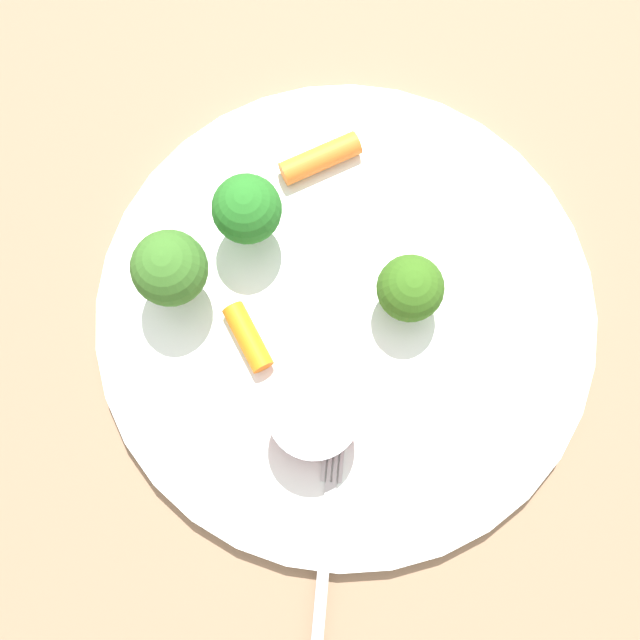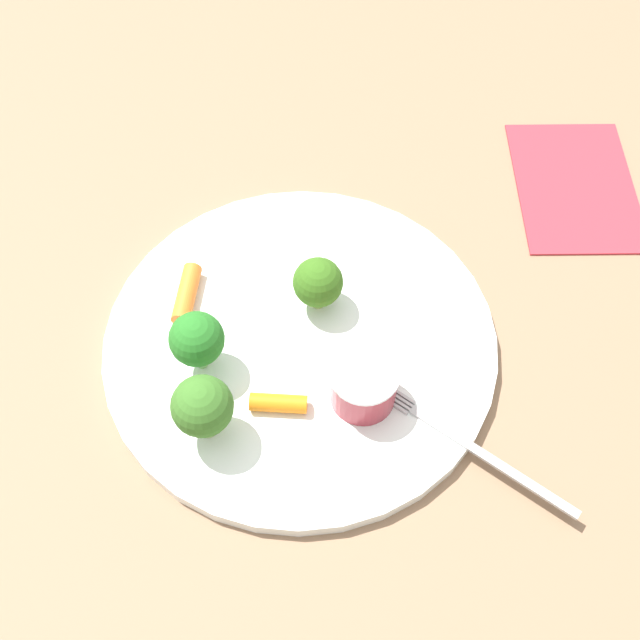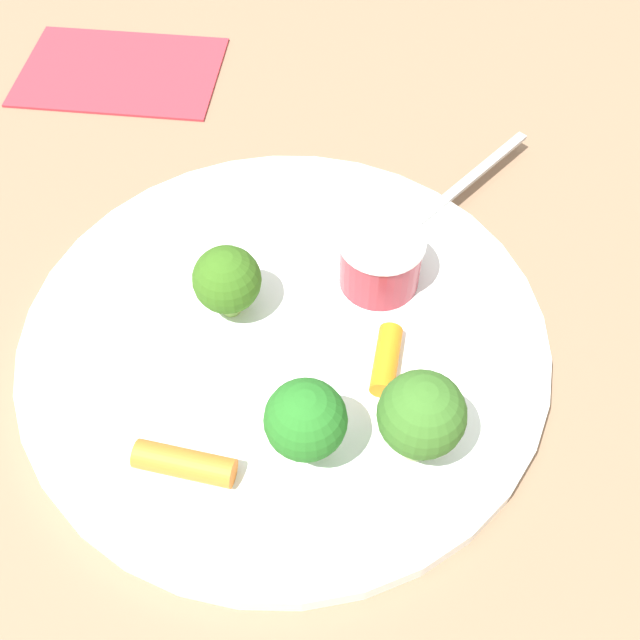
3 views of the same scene
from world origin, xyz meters
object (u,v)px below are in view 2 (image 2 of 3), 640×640
object	(u,v)px
napkin	(575,185)
plate	(300,343)
broccoli_floret_1	(313,281)
broccoli_floret_0	(197,339)
carrot_stick_0	(189,291)
sauce_cup	(364,385)
broccoli_floret_2	(202,407)
fork	(471,447)
carrot_stick_1	(278,403)

from	to	relation	value
napkin	plate	bearing A→B (deg)	146.81
broccoli_floret_1	napkin	world-z (taller)	broccoli_floret_1
plate	broccoli_floret_0	size ratio (longest dim) A/B	5.42
broccoli_floret_0	broccoli_floret_1	xyz separation A→B (m)	(0.09, -0.06, -0.01)
carrot_stick_0	broccoli_floret_1	bearing A→B (deg)	-70.60
sauce_cup	plate	bearing A→B (deg)	64.70
broccoli_floret_1	broccoli_floret_2	world-z (taller)	broccoli_floret_2
sauce_cup	fork	bearing A→B (deg)	-95.98
broccoli_floret_0	napkin	size ratio (longest dim) A/B	0.36
sauce_cup	napkin	bearing A→B (deg)	-19.82
sauce_cup	carrot_stick_1	size ratio (longest dim) A/B	1.21
plate	sauce_cup	distance (m)	0.07
fork	napkin	xyz separation A→B (m)	(0.29, -0.01, -0.01)
sauce_cup	broccoli_floret_0	size ratio (longest dim) A/B	0.90
fork	carrot_stick_1	bearing A→B (deg)	99.10
carrot_stick_0	napkin	distance (m)	0.36
broccoli_floret_0	carrot_stick_0	bearing A→B (deg)	35.80
plate	fork	world-z (taller)	fork
broccoli_floret_2	napkin	distance (m)	0.40
broccoli_floret_2	napkin	world-z (taller)	broccoli_floret_2
carrot_stick_1	napkin	world-z (taller)	carrot_stick_1
broccoli_floret_0	carrot_stick_1	world-z (taller)	broccoli_floret_0
sauce_cup	broccoli_floret_0	distance (m)	0.13
carrot_stick_1	napkin	distance (m)	0.35
broccoli_floret_1	broccoli_floret_0	bearing A→B (deg)	147.09
plate	fork	xyz separation A→B (m)	(-0.04, -0.15, 0.01)
plate	napkin	world-z (taller)	plate
plate	napkin	distance (m)	0.30
broccoli_floret_0	fork	size ratio (longest dim) A/B	0.35
broccoli_floret_0	napkin	bearing A→B (deg)	-36.75
carrot_stick_0	fork	world-z (taller)	carrot_stick_0
broccoli_floret_1	broccoli_floret_2	xyz separation A→B (m)	(-0.13, 0.03, 0.01)
carrot_stick_1	napkin	xyz separation A→B (m)	(0.31, -0.16, -0.02)
broccoli_floret_1	carrot_stick_0	size ratio (longest dim) A/B	0.92
plate	broccoli_floret_1	bearing A→B (deg)	7.02
broccoli_floret_0	carrot_stick_1	size ratio (longest dim) A/B	1.35
broccoli_floret_1	carrot_stick_1	bearing A→B (deg)	-172.31
broccoli_floret_2	napkin	bearing A→B (deg)	-29.26
broccoli_floret_1	broccoli_floret_2	size ratio (longest dim) A/B	0.80
plate	broccoli_floret_0	distance (m)	0.09
broccoli_floret_2	fork	distance (m)	0.19
sauce_cup	broccoli_floret_1	size ratio (longest dim) A/B	1.07
broccoli_floret_2	carrot_stick_1	world-z (taller)	broccoli_floret_2
napkin	fork	bearing A→B (deg)	177.04
carrot_stick_0	carrot_stick_1	world-z (taller)	carrot_stick_0
plate	broccoli_floret_2	distance (m)	0.11
carrot_stick_1	fork	size ratio (longest dim) A/B	0.26
carrot_stick_0	napkin	world-z (taller)	carrot_stick_0
carrot_stick_1	carrot_stick_0	bearing A→B (deg)	58.80
broccoli_floret_2	fork	size ratio (longest dim) A/B	0.37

